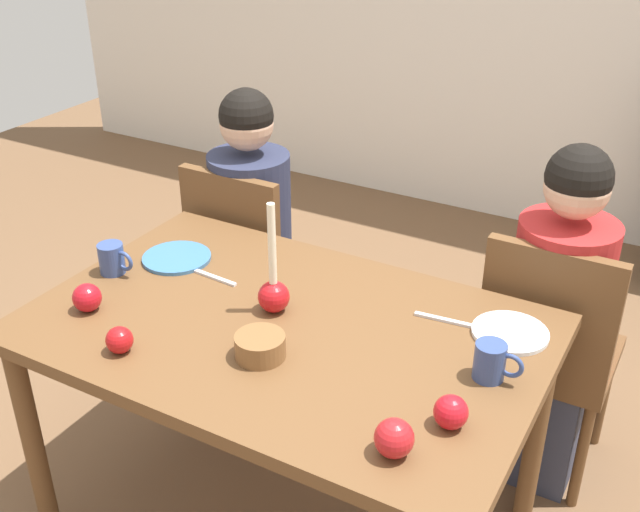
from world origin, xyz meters
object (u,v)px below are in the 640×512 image
object	(u,v)px
bowl_walnuts	(260,346)
apple_near_candle	(119,340)
plate_right	(510,333)
mug_right	(491,362)
plate_left	(177,258)
chair_left	(248,262)
apple_far_edge	(451,412)
chair_right	(548,347)
candle_centerpiece	(274,290)
person_left_child	(252,245)
dining_table	(285,350)
apple_by_left_plate	(394,438)
mug_left	(113,259)
person_right_child	(553,326)
apple_by_right_mug	(87,298)

from	to	relation	value
bowl_walnuts	apple_near_candle	size ratio (longest dim) A/B	1.83
plate_right	mug_right	bearing A→B (deg)	-86.59
plate_left	plate_right	bearing A→B (deg)	5.73
apple_near_candle	chair_left	bearing A→B (deg)	104.62
bowl_walnuts	apple_near_candle	world-z (taller)	apple_near_candle
plate_left	apple_far_edge	xyz separation A→B (m)	(1.04, -0.32, 0.03)
mug_right	apple_far_edge	size ratio (longest dim) A/B	1.55
bowl_walnuts	apple_far_edge	bearing A→B (deg)	-1.59
chair_right	candle_centerpiece	distance (m)	0.92
chair_right	bowl_walnuts	distance (m)	0.99
person_left_child	plate_right	bearing A→B (deg)	-19.29
dining_table	apple_near_candle	bearing A→B (deg)	-134.01
candle_centerpiece	mug_right	world-z (taller)	candle_centerpiece
chair_left	apple_by_left_plate	world-z (taller)	chair_left
plate_right	bowl_walnuts	xyz separation A→B (m)	(-0.53, -0.41, 0.02)
chair_right	mug_left	distance (m)	1.38
mug_left	candle_centerpiece	bearing A→B (deg)	5.99
bowl_walnuts	chair_right	bearing A→B (deg)	53.07
candle_centerpiece	apple_far_edge	world-z (taller)	candle_centerpiece
plate_right	mug_left	xyz separation A→B (m)	(-1.16, -0.26, 0.04)
person_right_child	apple_far_edge	world-z (taller)	person_right_child
chair_left	plate_right	bearing A→B (deg)	-17.76
chair_left	candle_centerpiece	size ratio (longest dim) A/B	2.73
dining_table	person_right_child	size ratio (longest dim) A/B	1.19
mug_right	plate_right	bearing A→B (deg)	93.41
person_left_child	apple_near_candle	distance (m)	1.01
plate_right	mug_right	size ratio (longest dim) A/B	1.66
dining_table	person_left_child	distance (m)	0.84
person_left_child	apple_near_candle	size ratio (longest dim) A/B	16.39
chair_left	mug_left	world-z (taller)	chair_left
chair_right	apple_by_right_mug	bearing A→B (deg)	-143.92
person_left_child	plate_right	xyz separation A→B (m)	(1.09, -0.38, 0.19)
chair_right	plate_left	distance (m)	1.21
bowl_walnuts	apple_by_right_mug	xyz separation A→B (m)	(-0.54, -0.05, 0.01)
mug_left	apple_far_edge	size ratio (longest dim) A/B	1.54
plate_right	mug_left	size ratio (longest dim) A/B	1.68
apple_by_left_plate	apple_by_right_mug	distance (m)	0.99
bowl_walnuts	apple_by_right_mug	size ratio (longest dim) A/B	1.61
dining_table	apple_by_left_plate	distance (m)	0.58
mug_right	apple_by_left_plate	bearing A→B (deg)	-104.79
apple_by_left_plate	bowl_walnuts	bearing A→B (deg)	160.37
apple_by_right_mug	candle_centerpiece	bearing A→B (deg)	29.14
chair_right	person_left_child	world-z (taller)	person_left_child
person_left_child	bowl_walnuts	xyz separation A→B (m)	(0.57, -0.79, 0.21)
candle_centerpiece	apple_near_candle	size ratio (longest dim) A/B	4.61
chair_left	apple_by_right_mug	size ratio (longest dim) A/B	11.05
dining_table	chair_left	distance (m)	0.83
plate_left	mug_right	distance (m)	1.06
person_left_child	person_right_child	bearing A→B (deg)	0.00
mug_left	plate_left	bearing A→B (deg)	54.68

